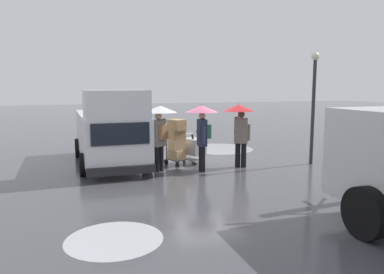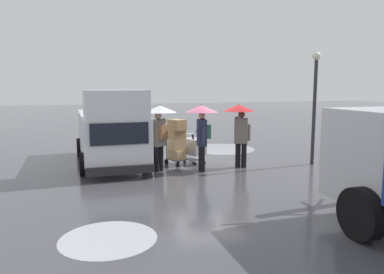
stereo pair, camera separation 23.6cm
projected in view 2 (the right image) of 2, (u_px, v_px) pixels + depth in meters
name	position (u px, v px, depth m)	size (l,w,h in m)	color
ground_plane	(206.00, 163.00, 13.27)	(90.00, 90.00, 0.00)	#4C4C51
slush_patch_near_cluster	(108.00, 239.00, 6.65)	(1.75, 1.75, 0.01)	silver
slush_patch_under_van	(221.00, 149.00, 16.15)	(2.91, 2.91, 0.01)	#999BA0
cargo_van_parked_right	(111.00, 131.00, 12.76)	(2.30, 5.39, 2.60)	white
shopping_cart_vendor	(194.00, 147.00, 13.09)	(0.82, 0.96, 1.04)	#B2B2B7
hand_dolly_boxes	(177.00, 140.00, 12.68)	(0.72, 0.83, 1.59)	#515156
pedestrian_pink_side	(240.00, 121.00, 12.34)	(1.04, 1.04, 2.15)	black
pedestrian_black_side	(202.00, 122.00, 11.84)	(1.04, 1.04, 2.15)	black
pedestrian_white_side	(160.00, 123.00, 11.76)	(1.04, 1.04, 2.15)	black
street_lamp	(315.00, 96.00, 12.64)	(0.28, 0.28, 3.86)	#2D2D33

